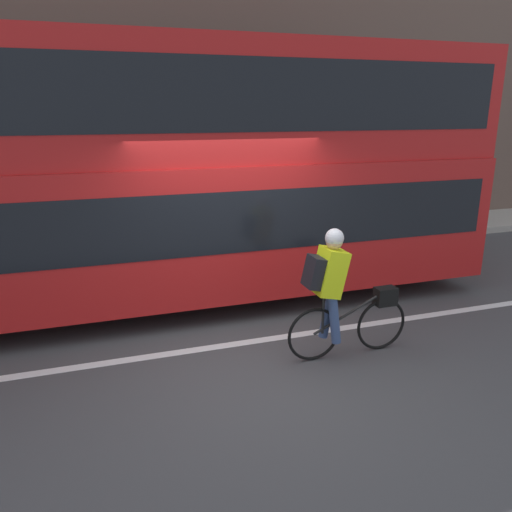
{
  "coord_description": "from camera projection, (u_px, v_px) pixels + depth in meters",
  "views": [
    {
      "loc": [
        -1.64,
        -5.29,
        2.87
      ],
      "look_at": [
        0.34,
        0.7,
        1.0
      ],
      "focal_mm": 35.0,
      "sensor_mm": 36.0,
      "label": 1
    }
  ],
  "objects": [
    {
      "name": "ground_plane",
      "position": [
        248.0,
        352.0,
        6.12
      ],
      "size": [
        80.0,
        80.0,
        0.0
      ],
      "primitive_type": "plane",
      "color": "#424244"
    },
    {
      "name": "road_center_line",
      "position": [
        242.0,
        343.0,
        6.34
      ],
      "size": [
        50.0,
        0.14,
        0.01
      ],
      "primitive_type": "cube",
      "color": "silver",
      "rests_on": "ground_plane"
    },
    {
      "name": "sidewalk_curb",
      "position": [
        179.0,
        247.0,
        10.48
      ],
      "size": [
        60.0,
        1.74,
        0.15
      ],
      "color": "#A8A399",
      "rests_on": "ground_plane"
    },
    {
      "name": "building_facade",
      "position": [
        163.0,
        65.0,
        10.37
      ],
      "size": [
        60.0,
        0.3,
        7.48
      ],
      "color": "brown",
      "rests_on": "ground_plane"
    },
    {
      "name": "bus",
      "position": [
        128.0,
        166.0,
        7.09
      ],
      "size": [
        10.61,
        2.61,
        3.75
      ],
      "color": "black",
      "rests_on": "ground_plane"
    },
    {
      "name": "cyclist_on_bike",
      "position": [
        338.0,
        289.0,
        5.77
      ],
      "size": [
        1.56,
        0.32,
        1.59
      ],
      "color": "black",
      "rests_on": "ground_plane"
    },
    {
      "name": "trash_bin",
      "position": [
        305.0,
        215.0,
        11.1
      ],
      "size": [
        0.48,
        0.48,
        0.91
      ],
      "color": "#515156",
      "rests_on": "sidewalk_curb"
    },
    {
      "name": "street_sign_post",
      "position": [
        455.0,
        162.0,
        11.98
      ],
      "size": [
        0.36,
        0.09,
        2.65
      ],
      "color": "#59595B",
      "rests_on": "sidewalk_curb"
    }
  ]
}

